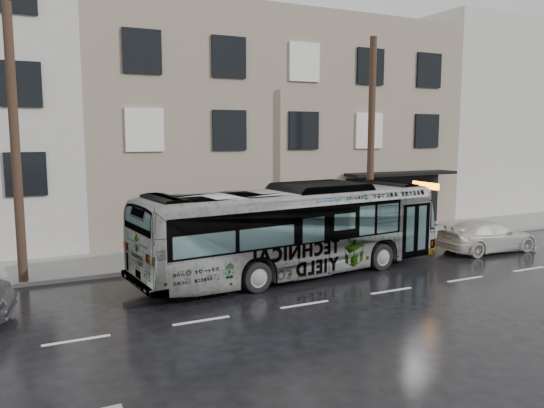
{
  "coord_description": "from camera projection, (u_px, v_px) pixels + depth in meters",
  "views": [
    {
      "loc": [
        -7.45,
        -15.79,
        5.02
      ],
      "look_at": [
        1.32,
        2.5,
        2.35
      ],
      "focal_mm": 35.0,
      "sensor_mm": 36.0,
      "label": 1
    }
  ],
  "objects": [
    {
      "name": "ground",
      "position": [
        269.0,
        283.0,
        17.97
      ],
      "size": [
        120.0,
        120.0,
        0.0
      ],
      "primitive_type": "plane",
      "color": "black",
      "rests_on": "ground"
    },
    {
      "name": "sidewalk",
      "position": [
        219.0,
        252.0,
        22.34
      ],
      "size": [
        90.0,
        3.6,
        0.15
      ],
      "primitive_type": "cube",
      "color": "gray",
      "rests_on": "ground"
    },
    {
      "name": "building_taupe",
      "position": [
        253.0,
        126.0,
        30.74
      ],
      "size": [
        20.0,
        12.0,
        11.0
      ],
      "primitive_type": "cube",
      "color": "gray",
      "rests_on": "ground"
    },
    {
      "name": "building_filler",
      "position": [
        490.0,
        121.0,
        38.83
      ],
      "size": [
        18.0,
        12.0,
        12.0
      ],
      "primitive_type": "cube",
      "color": "beige",
      "rests_on": "ground"
    },
    {
      "name": "utility_pole_front",
      "position": [
        371.0,
        143.0,
        23.1
      ],
      "size": [
        0.3,
        0.3,
        9.0
      ],
      "primitive_type": "cylinder",
      "color": "#3D2A1E",
      "rests_on": "sidewalk"
    },
    {
      "name": "utility_pole_rear",
      "position": [
        15.0,
        146.0,
        17.09
      ],
      "size": [
        0.3,
        0.3,
        9.0
      ],
      "primitive_type": "cylinder",
      "color": "#3D2A1E",
      "rests_on": "sidewalk"
    },
    {
      "name": "sign_post",
      "position": [
        389.0,
        216.0,
        24.0
      ],
      "size": [
        0.06,
        0.06,
        2.4
      ],
      "primitive_type": "cylinder",
      "color": "slate",
      "rests_on": "sidewalk"
    },
    {
      "name": "bus",
      "position": [
        294.0,
        230.0,
        18.92
      ],
      "size": [
        11.91,
        3.99,
        3.26
      ],
      "primitive_type": "imported",
      "rotation": [
        0.0,
        0.0,
        1.68
      ],
      "color": "#B2B2B2",
      "rests_on": "ground"
    },
    {
      "name": "white_sedan",
      "position": [
        487.0,
        236.0,
        22.8
      ],
      "size": [
        4.68,
        2.06,
        1.34
      ],
      "primitive_type": "imported",
      "rotation": [
        0.0,
        0.0,
        1.53
      ],
      "color": "beige",
      "rests_on": "ground"
    }
  ]
}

